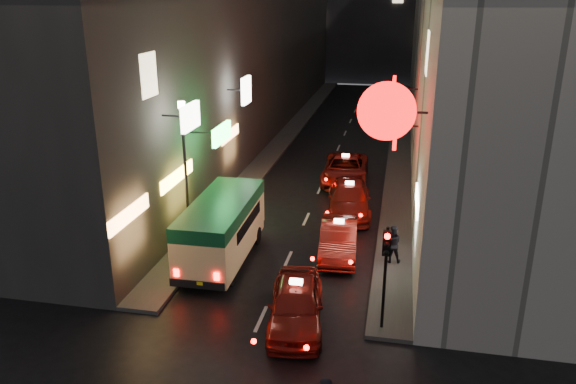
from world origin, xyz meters
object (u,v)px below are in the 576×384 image
Objects in this scene: taxi_near at (296,301)px; lamp_post at (185,167)px; minibus at (222,224)px; traffic_light at (386,258)px.

lamp_post reaches higher than taxi_near.
taxi_near is at bearing -46.61° from minibus.
minibus is 1.73× the size of traffic_light.
taxi_near is 7.63m from lamp_post.
lamp_post reaches higher than traffic_light.
traffic_light is at bearing 0.85° from taxi_near.
minibus is 0.97× the size of lamp_post.
lamp_post is at bearing 151.09° from traffic_light.
lamp_post reaches higher than minibus.
traffic_light is 9.42m from lamp_post.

